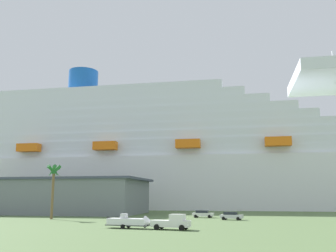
{
  "coord_description": "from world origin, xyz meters",
  "views": [
    {
      "loc": [
        16.47,
        -69.48,
        4.86
      ],
      "look_at": [
        -9.58,
        34.57,
        24.39
      ],
      "focal_mm": 40.75,
      "sensor_mm": 36.0,
      "label": 1
    }
  ],
  "objects_px": {
    "cruise_ship": "(150,160)",
    "parked_car_silver_sedan": "(231,216)",
    "pickup_truck": "(172,222)",
    "small_boat_on_trailer": "(132,222)",
    "palm_tree": "(54,176)",
    "parked_car_white_van": "(203,214)"
  },
  "relations": [
    {
      "from": "cruise_ship",
      "to": "pickup_truck",
      "type": "height_order",
      "value": "cruise_ship"
    },
    {
      "from": "parked_car_silver_sedan",
      "to": "parked_car_white_van",
      "type": "xyz_separation_m",
      "value": [
        -6.76,
        6.39,
        0.0
      ]
    },
    {
      "from": "cruise_ship",
      "to": "pickup_truck",
      "type": "relative_size",
      "value": 42.23
    },
    {
      "from": "small_boat_on_trailer",
      "to": "parked_car_silver_sedan",
      "type": "bearing_deg",
      "value": 61.71
    },
    {
      "from": "pickup_truck",
      "to": "small_boat_on_trailer",
      "type": "distance_m",
      "value": 6.38
    },
    {
      "from": "cruise_ship",
      "to": "parked_car_silver_sedan",
      "type": "height_order",
      "value": "cruise_ship"
    },
    {
      "from": "parked_car_silver_sedan",
      "to": "parked_car_white_van",
      "type": "relative_size",
      "value": 0.99
    },
    {
      "from": "cruise_ship",
      "to": "pickup_truck",
      "type": "distance_m",
      "value": 88.76
    },
    {
      "from": "parked_car_white_van",
      "to": "palm_tree",
      "type": "bearing_deg",
      "value": -156.31
    },
    {
      "from": "cruise_ship",
      "to": "parked_car_white_van",
      "type": "bearing_deg",
      "value": -61.85
    },
    {
      "from": "pickup_truck",
      "to": "palm_tree",
      "type": "height_order",
      "value": "palm_tree"
    },
    {
      "from": "pickup_truck",
      "to": "palm_tree",
      "type": "bearing_deg",
      "value": 149.41
    },
    {
      "from": "parked_car_white_van",
      "to": "cruise_ship",
      "type": "bearing_deg",
      "value": 118.15
    },
    {
      "from": "palm_tree",
      "to": "small_boat_on_trailer",
      "type": "bearing_deg",
      "value": -35.99
    },
    {
      "from": "cruise_ship",
      "to": "small_boat_on_trailer",
      "type": "bearing_deg",
      "value": -75.1
    },
    {
      "from": "cruise_ship",
      "to": "parked_car_silver_sedan",
      "type": "relative_size",
      "value": 52.05
    },
    {
      "from": "small_boat_on_trailer",
      "to": "parked_car_silver_sedan",
      "type": "xyz_separation_m",
      "value": [
        12.72,
        23.64,
        -0.13
      ]
    },
    {
      "from": "pickup_truck",
      "to": "palm_tree",
      "type": "xyz_separation_m",
      "value": [
        -29.89,
        17.67,
        7.82
      ]
    },
    {
      "from": "pickup_truck",
      "to": "small_boat_on_trailer",
      "type": "height_order",
      "value": "pickup_truck"
    },
    {
      "from": "small_boat_on_trailer",
      "to": "palm_tree",
      "type": "height_order",
      "value": "palm_tree"
    },
    {
      "from": "palm_tree",
      "to": "parked_car_silver_sedan",
      "type": "xyz_separation_m",
      "value": [
        36.25,
        6.55,
        -8.03
      ]
    },
    {
      "from": "pickup_truck",
      "to": "parked_car_silver_sedan",
      "type": "xyz_separation_m",
      "value": [
        6.36,
        24.22,
        -0.21
      ]
    }
  ]
}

